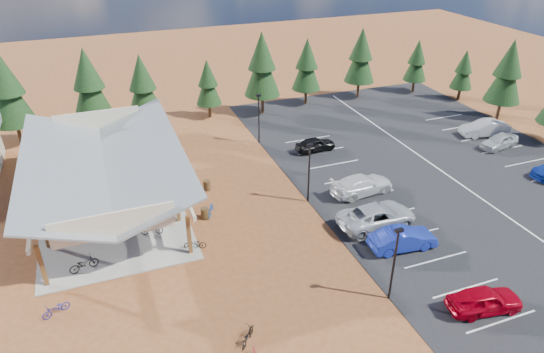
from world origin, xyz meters
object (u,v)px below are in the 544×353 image
(bike_pavilion, at_px, (104,163))
(bike_1, at_px, (63,224))
(lamp_post_2, at_px, (259,116))
(trash_bin_1, at_px, (207,185))
(bike_2, at_px, (62,190))
(bike_16, at_px, (195,244))
(bike_7, at_px, (127,160))
(car_0, at_px, (485,300))
(bike_0, at_px, (84,264))
(car_8, at_px, (499,141))
(lamp_post_0, at_px, (395,260))
(car_4, at_px, (316,144))
(lamp_post_1, at_px, (309,169))
(car_9, at_px, (485,128))
(bike_14, at_px, (211,209))
(bike_6, at_px, (151,185))
(car_2, at_px, (377,216))
(bike_12, at_px, (247,336))
(bike_4, at_px, (152,229))
(bike_10, at_px, (56,309))
(trash_bin_0, at_px, (205,213))
(bike_5, at_px, (161,206))
(bike_3, at_px, (66,164))
(car_3, at_px, (362,185))
(car_1, at_px, (403,239))

(bike_pavilion, height_order, bike_1, bike_pavilion)
(lamp_post_2, height_order, trash_bin_1, lamp_post_2)
(bike_2, distance_m, bike_16, 13.86)
(bike_7, distance_m, car_0, 31.72)
(bike_0, relative_size, car_8, 0.45)
(bike_1, height_order, bike_7, bike_7)
(lamp_post_0, relative_size, car_0, 1.16)
(lamp_post_2, height_order, car_4, lamp_post_2)
(lamp_post_1, bearing_deg, trash_bin_1, 147.21)
(car_9, bearing_deg, bike_14, -69.96)
(bike_pavilion, height_order, car_9, bike_pavilion)
(bike_6, height_order, car_2, car_2)
(bike_1, bearing_deg, bike_12, -133.30)
(car_9, bearing_deg, bike_pavilion, -77.77)
(bike_0, height_order, bike_4, bike_0)
(bike_10, distance_m, car_9, 43.19)
(car_8, bearing_deg, trash_bin_0, -95.90)
(car_0, relative_size, car_4, 1.12)
(bike_pavilion, distance_m, lamp_post_2, 16.57)
(bike_pavilion, height_order, bike_5, bike_pavilion)
(bike_3, xyz_separation_m, bike_6, (6.67, -6.69, 0.00))
(lamp_post_1, distance_m, bike_6, 13.38)
(lamp_post_0, height_order, car_3, lamp_post_0)
(bike_7, bearing_deg, car_1, -127.31)
(bike_pavilion, bearing_deg, bike_1, -145.55)
(bike_14, height_order, car_1, car_1)
(bike_5, bearing_deg, car_2, -116.02)
(bike_6, height_order, bike_12, bike_6)
(trash_bin_1, relative_size, bike_16, 0.58)
(lamp_post_0, height_order, trash_bin_0, lamp_post_0)
(car_0, distance_m, car_2, 9.91)
(bike_5, bearing_deg, trash_bin_0, -122.69)
(bike_6, height_order, car_1, car_1)
(trash_bin_1, bearing_deg, bike_16, -109.89)
(lamp_post_2, relative_size, car_3, 0.94)
(trash_bin_1, xyz_separation_m, car_8, (29.10, -2.17, 0.30))
(bike_10, bearing_deg, lamp_post_0, 48.72)
(car_4, relative_size, car_9, 0.80)
(bike_6, bearing_deg, car_3, -126.52)
(lamp_post_0, relative_size, car_9, 1.03)
(bike_pavilion, height_order, bike_4, bike_pavilion)
(lamp_post_0, bearing_deg, car_9, 37.54)
(bike_12, bearing_deg, car_0, -152.32)
(lamp_post_0, xyz_separation_m, car_1, (3.55, 3.95, -2.15))
(bike_0, bearing_deg, car_0, -133.41)
(lamp_post_0, distance_m, car_0, 5.85)
(bike_3, relative_size, car_2, 0.25)
(bike_14, distance_m, car_4, 14.49)
(bike_2, relative_size, car_0, 0.41)
(lamp_post_0, relative_size, bike_2, 2.81)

